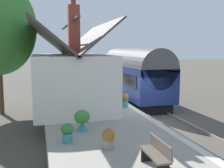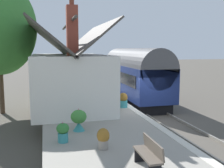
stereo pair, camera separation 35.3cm
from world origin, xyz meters
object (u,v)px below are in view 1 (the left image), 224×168
(planter_edge_near, at_px, (82,119))
(planter_corner_building, at_px, (67,132))
(train, at_px, (134,75))
(station_building, at_px, (70,79))
(bench_near_building, at_px, (74,81))
(bench_mid_platform, at_px, (156,153))
(planter_bench_right, at_px, (70,79))
(planter_under_sign, at_px, (108,138))
(planter_edge_far, at_px, (50,83))
(planter_bench_left, at_px, (124,100))

(planter_edge_near, xyz_separation_m, planter_corner_building, (-1.24, 0.75, -0.09))
(train, bearing_deg, station_building, 125.86)
(bench_near_building, bearing_deg, bench_mid_platform, -179.82)
(station_building, height_order, planter_bench_right, station_building)
(bench_near_building, xyz_separation_m, planter_bench_right, (1.49, 0.16, 0.02))
(bench_mid_platform, relative_size, planter_corner_building, 1.78)
(planter_edge_near, height_order, planter_corner_building, planter_edge_near)
(bench_mid_platform, relative_size, planter_edge_near, 1.43)
(planter_bench_right, bearing_deg, train, -145.85)
(planter_under_sign, distance_m, planter_edge_far, 15.74)
(bench_near_building, height_order, planter_bench_left, planter_bench_left)
(planter_corner_building, bearing_deg, planter_edge_far, 0.01)
(bench_mid_platform, bearing_deg, bench_near_building, 0.18)
(planter_edge_far, bearing_deg, planter_corner_building, -179.99)
(planter_edge_near, bearing_deg, station_building, -1.18)
(station_building, bearing_deg, bench_mid_platform, -171.24)
(bench_mid_platform, xyz_separation_m, planter_edge_far, (17.55, 2.24, -0.09))
(bench_mid_platform, bearing_deg, planter_corner_building, 37.70)
(planter_bench_left, bearing_deg, bench_near_building, 9.71)
(planter_bench_right, height_order, planter_corner_building, planter_bench_right)
(planter_under_sign, bearing_deg, planter_corner_building, 51.53)
(planter_edge_near, bearing_deg, planter_bench_right, -4.74)
(train, bearing_deg, bench_near_building, 40.38)
(station_building, height_order, bench_near_building, station_building)
(bench_near_building, xyz_separation_m, planter_bench_left, (-9.96, -1.70, -0.03))
(planter_bench_left, xyz_separation_m, planter_corner_building, (-5.09, 3.89, -0.04))
(bench_near_building, bearing_deg, planter_edge_far, 100.37)
(bench_mid_platform, height_order, planter_edge_far, bench_mid_platform)
(planter_under_sign, height_order, planter_edge_far, planter_under_sign)
(planter_corner_building, bearing_deg, station_building, -7.93)
(planter_edge_far, bearing_deg, station_building, -174.28)
(station_building, distance_m, bench_near_building, 9.12)
(station_building, distance_m, planter_edge_far, 8.68)
(bench_mid_platform, distance_m, planter_bench_right, 19.44)
(planter_edge_far, bearing_deg, train, -125.39)
(planter_bench_right, relative_size, planter_edge_far, 1.33)
(train, distance_m, planter_bench_right, 7.82)
(station_building, bearing_deg, train, -54.14)
(planter_bench_right, xyz_separation_m, planter_corner_building, (-16.54, 2.02, -0.09))
(bench_near_building, xyz_separation_m, planter_corner_building, (-15.05, 2.18, -0.07))
(planter_bench_right, xyz_separation_m, planter_edge_far, (-1.90, 2.02, -0.10))
(planter_bench_right, bearing_deg, station_building, 173.61)
(bench_near_building, bearing_deg, planter_bench_left, -170.29)
(planter_edge_near, height_order, planter_edge_far, planter_edge_near)
(train, xyz_separation_m, bench_near_building, (4.94, 4.20, -0.92))
(train, distance_m, bench_mid_platform, 13.68)
(planter_bench_left, relative_size, planter_edge_far, 1.25)
(train, bearing_deg, planter_edge_near, 147.59)
(planter_bench_left, distance_m, planter_corner_building, 6.40)
(planter_bench_right, relative_size, planter_bench_left, 1.06)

